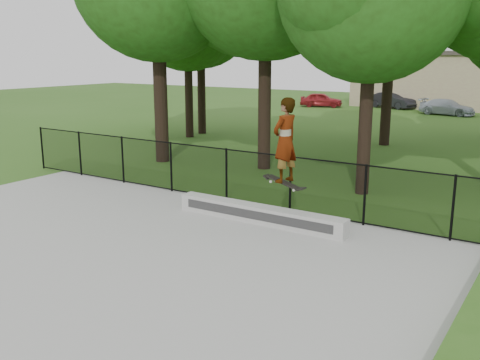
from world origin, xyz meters
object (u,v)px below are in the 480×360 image
at_px(car_b, 392,100).
at_px(car_a, 321,100).
at_px(grind_ledge, 259,214).
at_px(car_c, 447,107).
at_px(skater_airborne, 285,141).

bearing_deg(car_b, car_a, 131.74).
bearing_deg(grind_ledge, car_c, 93.52).
bearing_deg(grind_ledge, car_a, 111.82).
bearing_deg(car_a, grind_ledge, -175.90).
distance_m(car_b, skater_airborne, 31.38).
bearing_deg(car_c, car_a, 96.15).
xyz_separation_m(car_a, car_c, (9.64, -0.63, -0.02)).
height_order(car_a, skater_airborne, skater_airborne).
height_order(car_b, car_c, car_b).
bearing_deg(car_c, car_b, 70.88).
height_order(car_b, skater_airborne, skater_airborne).
height_order(grind_ledge, car_c, car_c).
distance_m(grind_ledge, car_c, 27.77).
bearing_deg(car_b, skater_airborne, -146.07).
height_order(grind_ledge, car_a, car_a).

